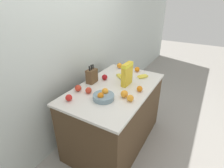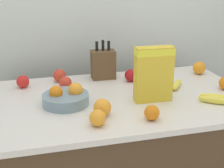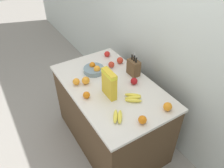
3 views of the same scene
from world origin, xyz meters
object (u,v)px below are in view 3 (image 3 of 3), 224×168
banana_bunch_left (133,98)px  apple_by_knife_block (111,65)px  orange_back_center (168,107)px  orange_mid_right (76,82)px  apple_front (120,60)px  cereal_box (109,83)px  orange_front_center (86,95)px  fruit_bowl (94,69)px  orange_by_cereal (86,80)px  banana_bunch_right (118,117)px  apple_rear (107,54)px  orange_front_left (142,120)px  knife_block (134,67)px  apple_leftmost (134,81)px

banana_bunch_left → apple_by_knife_block: size_ratio=2.70×
orange_back_center → orange_mid_right: bearing=-145.3°
apple_by_knife_block → apple_front: 0.14m
banana_bunch_left → orange_back_center: bearing=32.2°
apple_front → cereal_box: bearing=-43.6°
orange_front_center → cereal_box: bearing=67.6°
fruit_bowl → orange_by_cereal: (0.15, -0.19, 0.01)m
banana_bunch_left → banana_bunch_right: same height
apple_rear → orange_mid_right: bearing=-60.7°
orange_mid_right → apple_front: bearing=99.6°
apple_front → orange_mid_right: 0.66m
banana_bunch_right → orange_by_cereal: orange_by_cereal is taller
cereal_box → banana_bunch_right: 0.36m
banana_bunch_right → orange_back_center: (0.16, 0.46, 0.02)m
fruit_bowl → cereal_box: bearing=-8.5°
apple_by_knife_block → banana_bunch_right: bearing=-27.9°
cereal_box → orange_front_left: size_ratio=3.82×
knife_block → apple_front: 0.29m
banana_bunch_right → orange_back_center: bearing=70.7°
orange_by_cereal → orange_back_center: size_ratio=1.02×
orange_front_center → orange_back_center: orange_back_center is taller
orange_front_left → orange_front_center: (-0.57, -0.27, -0.00)m
orange_back_center → orange_front_left: bearing=-89.4°
banana_bunch_left → orange_by_cereal: 0.57m
apple_by_knife_block → fruit_bowl: bearing=-95.6°
apple_by_knife_block → orange_front_left: bearing=-14.7°
apple_rear → apple_front: bearing=13.5°
apple_leftmost → orange_front_center: bearing=-97.3°
fruit_bowl → apple_rear: size_ratio=3.20×
apple_leftmost → apple_front: (-0.44, 0.11, 0.00)m
fruit_bowl → orange_front_center: fruit_bowl is taller
apple_rear → orange_back_center: (1.16, -0.02, 0.00)m
fruit_bowl → apple_leftmost: size_ratio=3.11×
fruit_bowl → orange_back_center: fruit_bowl is taller
banana_bunch_right → apple_leftmost: 0.55m
orange_front_center → orange_back_center: size_ratio=0.85×
knife_block → orange_mid_right: size_ratio=3.73×
banana_bunch_left → apple_rear: apple_rear is taller
fruit_bowl → orange_front_left: bearing=-0.9°
apple_by_knife_block → knife_block: bearing=28.0°
fruit_bowl → orange_front_center: 0.47m
knife_block → orange_by_cereal: bearing=-103.3°
knife_block → orange_front_left: bearing=-30.1°
apple_leftmost → orange_front_left: 0.57m
knife_block → apple_by_knife_block: size_ratio=3.80×
apple_by_knife_block → orange_back_center: 0.92m
knife_block → apple_leftmost: 0.20m
apple_by_knife_block → orange_back_center: size_ratio=0.89×
knife_block → orange_front_left: size_ratio=3.72×
apple_rear → orange_back_center: bearing=-1.2°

